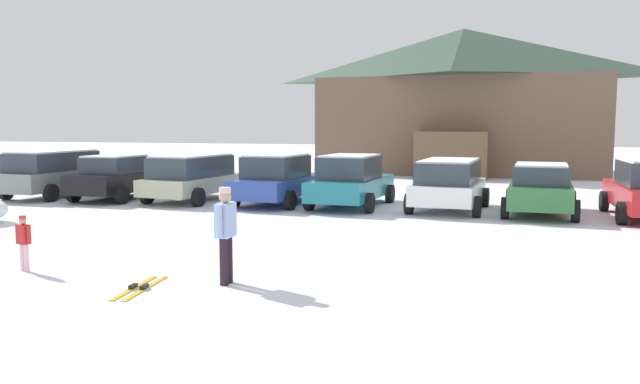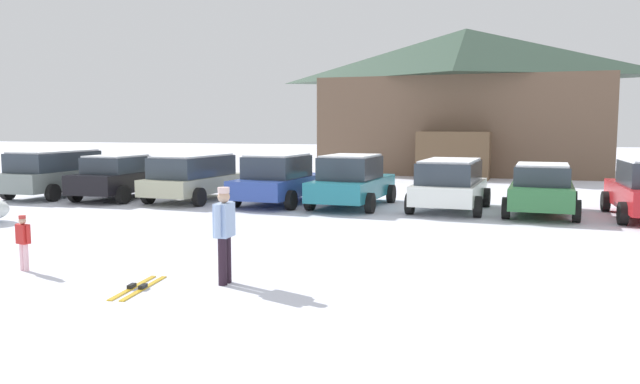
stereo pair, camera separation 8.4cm
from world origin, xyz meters
name	(u,v)px [view 1 (the left image)]	position (x,y,z in m)	size (l,w,h in m)	color
ski_lodge	(462,100)	(3.01, 31.57, 4.18)	(16.08, 10.60, 8.25)	brown
parked_grey_wagon	(54,172)	(-10.82, 13.93, 0.94)	(2.24, 4.68, 1.76)	gray
parked_black_sedan	(117,177)	(-7.99, 13.86, 0.83)	(2.21, 4.02, 1.64)	black
parked_beige_suv	(193,176)	(-5.11, 14.23, 0.90)	(2.44, 4.47, 1.67)	#AEAF8F
parked_blue_hatchback	(278,179)	(-1.87, 14.35, 0.86)	(2.43, 4.66, 1.73)	#2D489E
parked_teal_hatchback	(351,181)	(0.72, 14.37, 0.87)	(2.35, 4.63, 1.74)	teal
parked_white_suv	(449,183)	(3.94, 14.37, 0.88)	(2.42, 4.21, 1.64)	white
parked_green_coupe	(541,189)	(6.70, 14.19, 0.80)	(2.27, 4.19, 1.57)	#2F6E3C
skier_child_in_red_jacket	(24,240)	(-2.82, 3.56, 0.59)	(0.38, 0.21, 1.05)	beige
skier_adult_in_blue_parka	(226,230)	(1.19, 3.79, 0.94)	(0.25, 0.62, 1.67)	black
pair_of_skis	(140,288)	(-0.05, 3.08, 0.02)	(0.49, 1.62, 0.08)	gold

